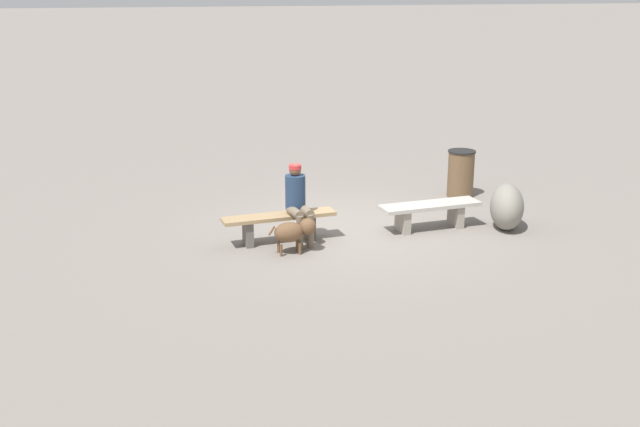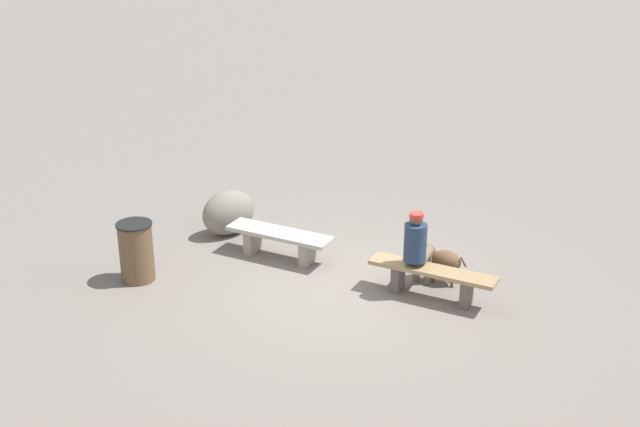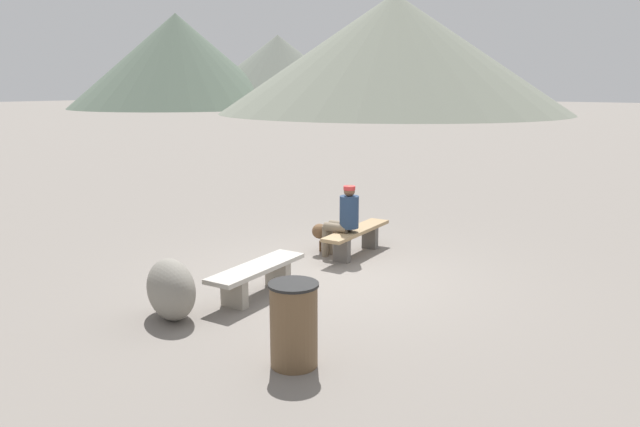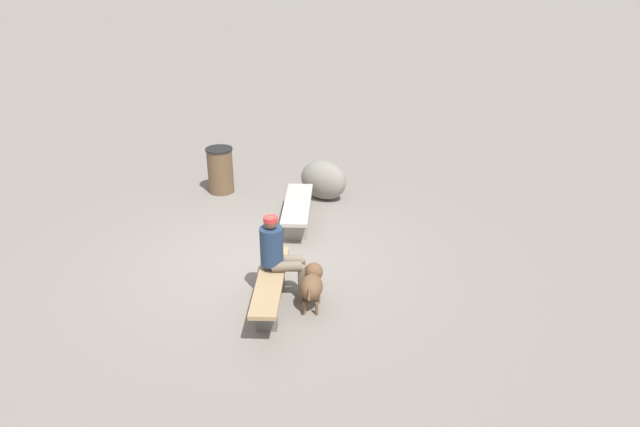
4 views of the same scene
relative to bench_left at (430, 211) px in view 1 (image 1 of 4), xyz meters
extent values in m
cube|color=gray|center=(1.35, -0.31, -0.35)|extent=(210.00, 210.00, 0.06)
cube|color=gray|center=(-0.50, -0.05, -0.13)|extent=(0.17, 0.39, 0.39)
cube|color=gray|center=(0.50, 0.05, -0.13)|extent=(0.17, 0.39, 0.39)
cube|color=#B2ADA3|center=(0.00, 0.00, 0.10)|extent=(1.78, 0.64, 0.06)
cube|color=#605B56|center=(2.10, 0.05, -0.12)|extent=(0.15, 0.29, 0.41)
cube|color=#605B56|center=(3.13, 0.16, -0.12)|extent=(0.15, 0.29, 0.41)
cube|color=#A3845B|center=(2.62, 0.10, 0.12)|extent=(1.88, 0.56, 0.06)
cylinder|color=navy|center=(2.34, 0.07, 0.50)|extent=(0.32, 0.32, 0.55)
sphere|color=brown|center=(2.34, 0.07, 0.86)|extent=(0.19, 0.19, 0.19)
cylinder|color=red|center=(2.34, 0.07, 0.91)|extent=(0.20, 0.20, 0.07)
cylinder|color=#756651|center=(2.39, 0.29, 0.22)|extent=(0.22, 0.43, 0.15)
cylinder|color=#756651|center=(2.36, 0.50, -0.05)|extent=(0.11, 0.11, 0.54)
cylinder|color=#756651|center=(2.22, 0.26, 0.22)|extent=(0.22, 0.43, 0.15)
cylinder|color=#756651|center=(2.18, 0.47, -0.05)|extent=(0.11, 0.11, 0.54)
ellipsoid|color=brown|center=(2.56, 0.67, 0.03)|extent=(0.48, 0.34, 0.31)
sphere|color=brown|center=(2.26, 0.65, 0.09)|extent=(0.27, 0.27, 0.27)
cylinder|color=brown|center=(2.42, 0.57, -0.22)|extent=(0.04, 0.04, 0.19)
cylinder|color=brown|center=(2.41, 0.75, -0.22)|extent=(0.04, 0.04, 0.19)
cylinder|color=brown|center=(2.71, 0.59, -0.22)|extent=(0.04, 0.04, 0.19)
cylinder|color=brown|center=(2.71, 0.76, -0.22)|extent=(0.04, 0.04, 0.19)
cylinder|color=brown|center=(2.83, 0.68, 0.08)|extent=(0.12, 0.04, 0.15)
cylinder|color=brown|center=(-1.31, -1.80, 0.12)|extent=(0.50, 0.50, 0.88)
cylinder|color=black|center=(-1.31, -1.80, 0.58)|extent=(0.53, 0.53, 0.03)
ellipsoid|color=gray|center=(-1.27, 0.28, 0.07)|extent=(0.85, 1.08, 0.78)
camera|label=1|loc=(4.66, 11.80, 3.79)|focal=43.45mm
camera|label=2|loc=(7.04, -9.42, 5.22)|focal=45.71mm
camera|label=3|loc=(-5.85, -5.69, 2.61)|focal=33.90mm
camera|label=4|loc=(9.64, 1.85, 4.48)|focal=34.27mm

